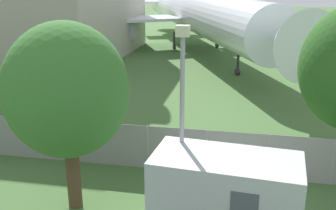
{
  "coord_description": "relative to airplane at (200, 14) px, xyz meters",
  "views": [
    {
      "loc": [
        3.87,
        -5.57,
        7.99
      ],
      "look_at": [
        0.32,
        12.66,
        2.0
      ],
      "focal_mm": 42.0,
      "sensor_mm": 36.0,
      "label": 1
    }
  ],
  "objects": [
    {
      "name": "light_mast",
      "position": [
        3.19,
        -32.74,
        -0.07
      ],
      "size": [
        0.44,
        0.44,
        6.55
      ],
      "color": "#99999E",
      "rests_on": "ground"
    },
    {
      "name": "portable_cabin",
      "position": [
        4.84,
        -33.72,
        -2.93
      ],
      "size": [
        5.06,
        2.83,
        2.46
      ],
      "rotation": [
        0.0,
        0.0,
        -0.09
      ],
      "color": "silver",
      "rests_on": "ground"
    },
    {
      "name": "perimeter_fence",
      "position": [
        1.31,
        -30.26,
        -3.17
      ],
      "size": [
        56.07,
        0.07,
        1.99
      ],
      "color": "gray",
      "rests_on": "ground"
    },
    {
      "name": "airplane",
      "position": [
        0.0,
        0.0,
        0.0
      ],
      "size": [
        36.91,
        45.26,
        13.06
      ],
      "rotation": [
        0.0,
        0.0,
        -1.18
      ],
      "color": "white",
      "rests_on": "ground"
    },
    {
      "name": "tree_left_of_cabin",
      "position": [
        -0.59,
        -33.7,
        0.24
      ],
      "size": [
        4.2,
        4.2,
        6.74
      ],
      "color": "#4C3823",
      "rests_on": "ground"
    }
  ]
}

